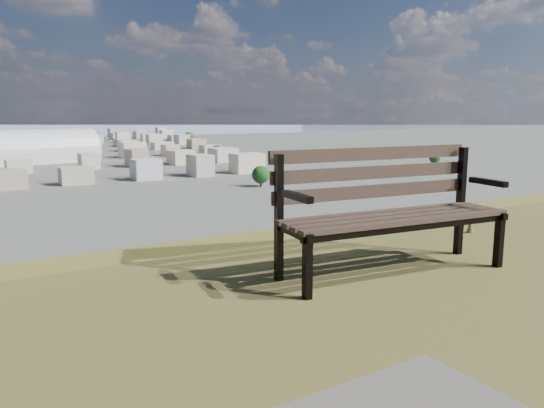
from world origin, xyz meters
TOP-DOWN VIEW (x-y plane):
  - park_bench at (0.57, 2.63)m, footprint 2.07×0.86m
  - arena at (37.23, 293.17)m, footprint 56.24×31.20m

SIDE VIEW (x-z plane):
  - arena at x=37.23m, z-range -5.93..16.52m
  - park_bench at x=0.57m, z-range 25.07..26.12m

